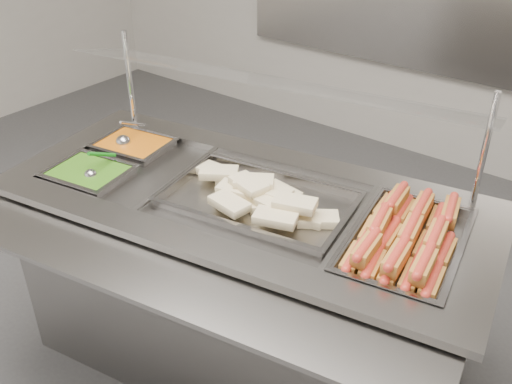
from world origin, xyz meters
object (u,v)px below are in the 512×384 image
Objects in this scene: pan_hotdogs at (405,249)px; pan_wraps at (258,204)px; sneeze_guard at (271,85)px; steam_counter at (246,285)px; serving_spoon at (93,172)px; ladle at (124,141)px.

pan_wraps is (-0.50, -0.09, 0.01)m from pan_hotdogs.
steam_counter is at bearing -80.30° from sneeze_guard.
sneeze_guard is at bearing 115.04° from pan_wraps.
ladle is at bearing 113.71° from serving_spoon.
steam_counter is at bearing -170.31° from pan_wraps.
pan_wraps is at bearing 22.21° from serving_spoon.
pan_hotdogs is at bearing 16.59° from serving_spoon.
steam_counter is 0.67m from pan_hotdogs.
serving_spoon is at bearing -139.38° from sneeze_guard.
steam_counter is at bearing -1.10° from ladle.
serving_spoon is at bearing -157.79° from pan_wraps.
sneeze_guard reaches higher than pan_hotdogs.
sneeze_guard is 9.20× the size of serving_spoon.
sneeze_guard is at bearing 40.62° from serving_spoon.
serving_spoon reaches higher than steam_counter.
ladle is (-0.63, 0.01, 0.41)m from steam_counter.
pan_wraps is at bearing 9.69° from steam_counter.
ladle is at bearing 178.90° from steam_counter.
pan_wraps is 0.62m from serving_spoon.
steam_counter is at bearing -170.31° from pan_hotdogs.
sneeze_guard is 0.41m from pan_wraps.
pan_hotdogs is at bearing -9.58° from sneeze_guard.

